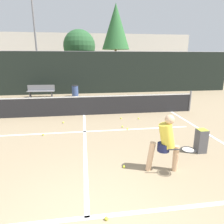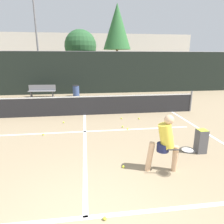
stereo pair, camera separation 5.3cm
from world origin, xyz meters
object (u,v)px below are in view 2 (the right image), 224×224
object	(u,v)px
player_practicing	(165,141)
ball_hopper	(201,141)
trash_bin	(76,91)
parked_car	(93,82)
courtside_bench	(42,90)

from	to	relation	value
player_practicing	ball_hopper	size ratio (longest dim) A/B	2.04
trash_bin	parked_car	distance (m)	4.45
player_practicing	courtside_bench	size ratio (longest dim) A/B	0.77
trash_bin	parked_car	size ratio (longest dim) A/B	0.19
courtside_bench	ball_hopper	bearing A→B (deg)	-53.76
player_practicing	parked_car	size ratio (longest dim) A/B	0.35
courtside_bench	trash_bin	world-z (taller)	courtside_bench
player_practicing	trash_bin	bearing A→B (deg)	112.37
ball_hopper	parked_car	world-z (taller)	parked_car
player_practicing	courtside_bench	world-z (taller)	player_practicing
courtside_bench	parked_car	xyz separation A→B (m)	(3.75, 4.14, 0.10)
player_practicing	trash_bin	xyz separation A→B (m)	(-2.53, 10.31, -0.37)
parked_car	trash_bin	bearing A→B (deg)	-108.02
player_practicing	parked_car	distance (m)	14.58
ball_hopper	trash_bin	world-z (taller)	trash_bin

